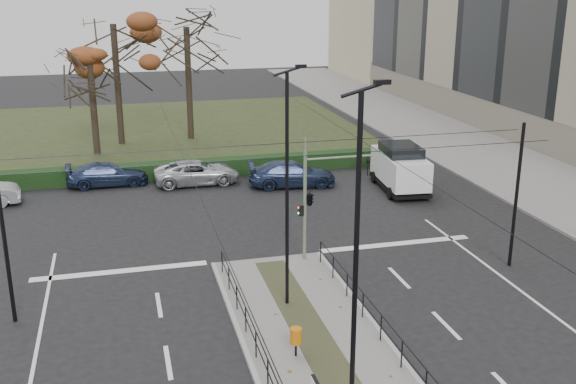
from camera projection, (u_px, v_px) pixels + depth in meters
The scene contains 18 objects.
ground at pixel (298, 315), 23.70m from camera, with size 140.00×140.00×0.00m, color black.
median_island at pixel (319, 349), 21.37m from camera, with size 4.40×15.00×0.14m, color slate.
sidewalk_east at pixel (459, 144), 48.29m from camera, with size 8.00×90.00×0.14m, color slate.
park at pixel (114, 133), 51.84m from camera, with size 38.00×26.00×0.10m, color black.
hedge at pixel (116, 174), 39.32m from camera, with size 38.00×1.00×1.00m, color black.
median_railing at pixel (320, 325), 21.01m from camera, with size 4.14×13.24×0.92m.
catenary at pixel (287, 209), 24.18m from camera, with size 20.00×34.00×6.00m.
traffic_light at pixel (311, 197), 27.44m from camera, with size 3.15×1.77×4.63m.
litter_bin at pixel (296, 336), 20.65m from camera, with size 0.37×0.37×0.94m.
streetlamp_median_near at pixel (357, 262), 16.33m from camera, with size 0.75×0.15×8.97m.
streetlamp_median_far at pixel (288, 189), 22.96m from camera, with size 0.71×0.15×8.51m.
parked_car_third at pixel (107, 174), 38.61m from camera, with size 1.86×4.56×1.32m, color #212D4D.
parked_car_fourth at pixel (197, 173), 38.89m from camera, with size 2.25×4.88×1.36m, color #B4B7BD.
white_van at pixel (400, 167), 37.58m from camera, with size 2.61×5.11×2.59m.
rust_tree at pixel (113, 24), 45.99m from camera, with size 7.04×7.04×11.00m.
bare_tree_center at pixel (187, 35), 47.84m from camera, with size 7.10×7.10×10.72m.
bare_tree_near at pixel (90, 71), 43.70m from camera, with size 5.17×5.17×7.99m.
parked_car_fifth at pixel (292, 174), 38.47m from camera, with size 2.02×4.96×1.44m, color #212D4D.
Camera 1 is at (-5.65, -20.57, 11.20)m, focal length 42.00 mm.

